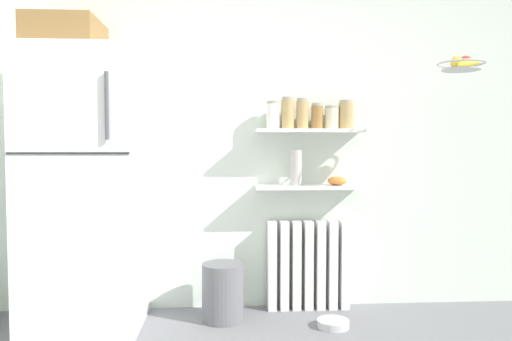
# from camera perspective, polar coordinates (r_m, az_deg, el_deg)

# --- Properties ---
(back_wall) EXTENTS (7.04, 0.10, 2.60)m
(back_wall) POSITION_cam_1_polar(r_m,az_deg,el_deg) (3.73, 1.97, 4.19)
(back_wall) COLOR silver
(back_wall) RESTS_ON ground_plane
(refrigerator) EXTENTS (0.73, 0.73, 2.04)m
(refrigerator) POSITION_cam_1_polar(r_m,az_deg,el_deg) (3.45, -19.26, -1.44)
(refrigerator) COLOR silver
(refrigerator) RESTS_ON ground_plane
(radiator) EXTENTS (0.61, 0.12, 0.66)m
(radiator) POSITION_cam_1_polar(r_m,az_deg,el_deg) (3.74, 6.08, -10.85)
(radiator) COLOR white
(radiator) RESTS_ON ground_plane
(wall_shelf_lower) EXTENTS (0.79, 0.22, 0.02)m
(wall_shelf_lower) POSITION_cam_1_polar(r_m,az_deg,el_deg) (3.62, 6.21, -1.92)
(wall_shelf_lower) COLOR white
(wall_shelf_upper) EXTENTS (0.79, 0.22, 0.02)m
(wall_shelf_upper) POSITION_cam_1_polar(r_m,az_deg,el_deg) (3.60, 6.25, 4.62)
(wall_shelf_upper) COLOR white
(storage_jar_0) EXTENTS (0.10, 0.10, 0.20)m
(storage_jar_0) POSITION_cam_1_polar(r_m,az_deg,el_deg) (3.57, 1.98, 6.43)
(storage_jar_0) COLOR silver
(storage_jar_0) RESTS_ON wall_shelf_upper
(storage_jar_1) EXTENTS (0.09, 0.09, 0.23)m
(storage_jar_1) POSITION_cam_1_polar(r_m,az_deg,el_deg) (3.59, 3.70, 6.66)
(storage_jar_1) COLOR tan
(storage_jar_1) RESTS_ON wall_shelf_upper
(storage_jar_2) EXTENTS (0.09, 0.09, 0.22)m
(storage_jar_2) POSITION_cam_1_polar(r_m,az_deg,el_deg) (3.60, 5.41, 6.56)
(storage_jar_2) COLOR tan
(storage_jar_2) RESTS_ON wall_shelf_upper
(storage_jar_3) EXTENTS (0.08, 0.08, 0.19)m
(storage_jar_3) POSITION_cam_1_polar(r_m,az_deg,el_deg) (3.62, 7.10, 6.27)
(storage_jar_3) COLOR olive
(storage_jar_3) RESTS_ON wall_shelf_upper
(storage_jar_4) EXTENTS (0.10, 0.10, 0.17)m
(storage_jar_4) POSITION_cam_1_polar(r_m,az_deg,el_deg) (3.64, 8.77, 6.08)
(storage_jar_4) COLOR beige
(storage_jar_4) RESTS_ON wall_shelf_upper
(storage_jar_5) EXTENTS (0.11, 0.11, 0.21)m
(storage_jar_5) POSITION_cam_1_polar(r_m,az_deg,el_deg) (3.67, 10.43, 6.38)
(storage_jar_5) COLOR tan
(storage_jar_5) RESTS_ON wall_shelf_upper
(vase) EXTENTS (0.08, 0.08, 0.26)m
(vase) POSITION_cam_1_polar(r_m,az_deg,el_deg) (3.59, 4.66, 0.33)
(vase) COLOR #B2ADA8
(vase) RESTS_ON wall_shelf_lower
(shelf_bowl) EXTENTS (0.14, 0.14, 0.06)m
(shelf_bowl) POSITION_cam_1_polar(r_m,az_deg,el_deg) (3.65, 9.40, -1.20)
(shelf_bowl) COLOR orange
(shelf_bowl) RESTS_ON wall_shelf_lower
(trash_bin) EXTENTS (0.29, 0.29, 0.40)m
(trash_bin) POSITION_cam_1_polar(r_m,az_deg,el_deg) (3.51, -3.87, -13.90)
(trash_bin) COLOR slate
(trash_bin) RESTS_ON ground_plane
(pet_food_bowl) EXTENTS (0.22, 0.22, 0.05)m
(pet_food_bowl) POSITION_cam_1_polar(r_m,az_deg,el_deg) (3.48, 8.94, -17.15)
(pet_food_bowl) COLOR #B7B7BC
(pet_food_bowl) RESTS_ON ground_plane
(hanging_fruit_basket) EXTENTS (0.30, 0.30, 0.10)m
(hanging_fruit_basket) POSITION_cam_1_polar(r_m,az_deg,el_deg) (3.51, 22.80, 11.30)
(hanging_fruit_basket) COLOR #B2B2B7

